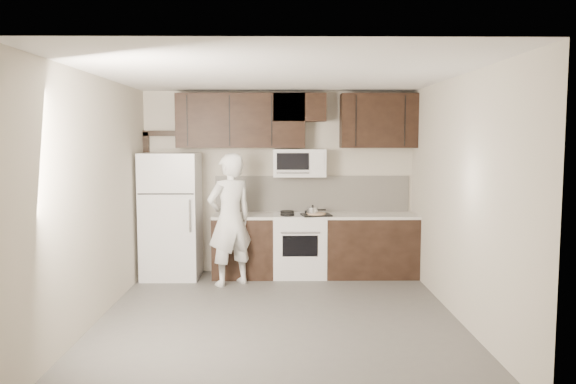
{
  "coord_description": "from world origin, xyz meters",
  "views": [
    {
      "loc": [
        0.03,
        -6.13,
        2.02
      ],
      "look_at": [
        0.12,
        0.9,
        1.34
      ],
      "focal_mm": 35.0,
      "sensor_mm": 36.0,
      "label": 1
    }
  ],
  "objects_px": {
    "stove": "(300,245)",
    "refrigerator": "(171,216)",
    "person": "(230,220)",
    "microwave": "(299,163)"
  },
  "relations": [
    {
      "from": "stove",
      "to": "refrigerator",
      "type": "xyz_separation_m",
      "value": [
        -1.85,
        -0.05,
        0.44
      ]
    },
    {
      "from": "refrigerator",
      "to": "person",
      "type": "height_order",
      "value": "person"
    },
    {
      "from": "stove",
      "to": "person",
      "type": "height_order",
      "value": "person"
    },
    {
      "from": "microwave",
      "to": "person",
      "type": "xyz_separation_m",
      "value": [
        -0.97,
        -0.61,
        -0.74
      ]
    },
    {
      "from": "refrigerator",
      "to": "microwave",
      "type": "bearing_deg",
      "value": 5.15
    },
    {
      "from": "microwave",
      "to": "refrigerator",
      "type": "relative_size",
      "value": 0.42
    },
    {
      "from": "stove",
      "to": "microwave",
      "type": "distance_m",
      "value": 1.2
    },
    {
      "from": "refrigerator",
      "to": "person",
      "type": "distance_m",
      "value": 0.99
    },
    {
      "from": "microwave",
      "to": "stove",
      "type": "bearing_deg",
      "value": -89.9
    },
    {
      "from": "refrigerator",
      "to": "stove",
      "type": "bearing_deg",
      "value": 1.51
    }
  ]
}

